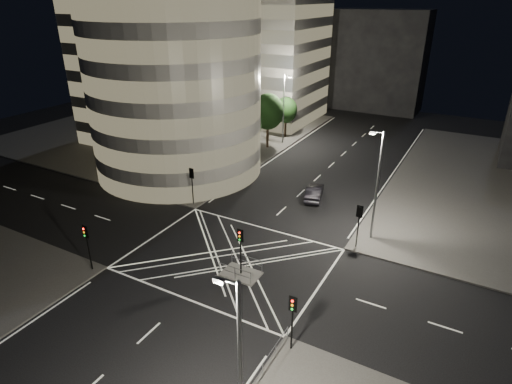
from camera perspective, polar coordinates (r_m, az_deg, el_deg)
The scene contains 23 objects.
ground at distance 36.55m, azimuth -3.52°, elevation -8.85°, with size 120.00×120.00×0.00m, color black.
sidewalk_far_left at distance 72.43m, azimuth -11.69°, elevation 8.11°, with size 42.00×42.00×0.15m, color #494745.
central_island at distance 34.59m, azimuth -2.01°, elevation -10.85°, with size 3.00×2.00×0.15m, color slate.
office_tower_curved at distance 58.41m, azimuth -11.66°, elevation 16.85°, with size 30.00×29.00×27.20m.
office_block_rear at distance 78.31m, azimuth -0.89°, elevation 18.11°, with size 24.00×16.00×22.00m, color gray.
building_far_end at distance 86.75m, azimuth 15.58°, elevation 16.48°, with size 18.00×8.00×18.00m, color black.
tree_a at distance 46.54m, azimuth -8.75°, elevation 5.09°, with size 3.76×3.76×6.80m.
tree_b at distance 51.28m, azimuth -4.67°, elevation 6.64°, with size 3.99×3.99×6.48m.
tree_c at distance 56.03m, azimuth -1.29°, elevation 8.72°, with size 3.96×3.96×6.87m.
tree_d at distance 60.95m, azimuth 1.58°, elevation 10.66°, with size 4.44×4.44×7.78m.
tree_e at distance 66.43m, azimuth 4.01°, elevation 10.85°, with size 3.47×3.47×6.17m.
traffic_signal_fl at distance 44.61m, azimuth -8.55°, elevation 1.66°, with size 0.55×0.22×4.00m.
traffic_signal_nl at distance 36.00m, azimuth -21.64°, elevation -5.88°, with size 0.55×0.22×4.00m.
traffic_signal_fr at distance 37.48m, azimuth 13.57°, elevation -3.47°, with size 0.55×0.22×4.00m.
traffic_signal_nr at distance 26.66m, azimuth 4.91°, elevation -15.79°, with size 0.55×0.22×4.00m.
traffic_signal_island at distance 33.01m, azimuth -2.09°, elevation -6.84°, with size 0.55×0.22×4.00m.
street_lamp_left_near at distance 47.98m, azimuth -5.62°, elevation 6.84°, with size 1.25×0.25×10.00m.
street_lamp_left_far at distance 63.06m, azimuth 3.74°, elevation 11.26°, with size 1.25×0.25×10.00m.
street_lamp_right_far at distance 38.19m, azimuth 15.80°, elevation 1.19°, with size 1.25×0.25×10.00m.
street_lamp_right_near at distance 19.99m, azimuth -2.27°, elevation -22.46°, with size 1.25×0.25×10.00m.
railing_island_south at distance 33.60m, azimuth -2.83°, elevation -10.76°, with size 2.80×0.06×1.10m, color slate.
railing_island_north at distance 34.86m, azimuth -1.26°, elevation -9.27°, with size 2.80×0.06×1.10m, color slate.
sedan at distance 46.82m, azimuth 7.78°, elevation -0.02°, with size 1.61×4.62×1.52m, color black.
Camera 1 is at (16.64, -25.51, 20.20)m, focal length 30.00 mm.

